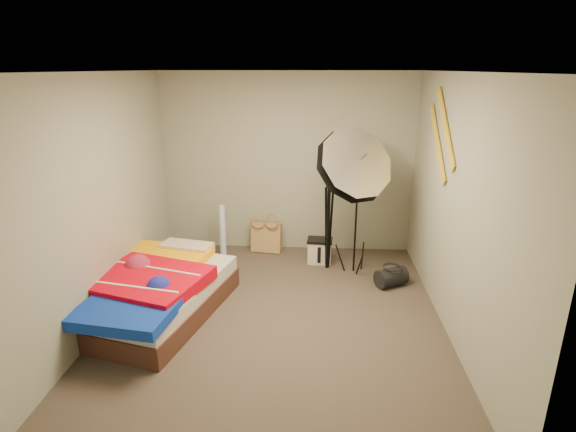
# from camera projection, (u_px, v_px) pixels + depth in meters

# --- Properties ---
(floor) EXTENTS (4.00, 4.00, 0.00)m
(floor) POSITION_uv_depth(u_px,v_px,m) (275.00, 318.00, 4.77)
(floor) COLOR #4E433C
(floor) RESTS_ON ground
(ceiling) EXTENTS (4.00, 4.00, 0.00)m
(ceiling) POSITION_uv_depth(u_px,v_px,m) (272.00, 72.00, 3.99)
(ceiling) COLOR silver
(ceiling) RESTS_ON wall_back
(wall_back) EXTENTS (3.50, 0.00, 3.50)m
(wall_back) POSITION_uv_depth(u_px,v_px,m) (287.00, 164.00, 6.27)
(wall_back) COLOR gray
(wall_back) RESTS_ON floor
(wall_front) EXTENTS (3.50, 0.00, 3.50)m
(wall_front) POSITION_uv_depth(u_px,v_px,m) (240.00, 311.00, 2.48)
(wall_front) COLOR gray
(wall_front) RESTS_ON floor
(wall_left) EXTENTS (0.00, 4.00, 4.00)m
(wall_left) POSITION_uv_depth(u_px,v_px,m) (100.00, 203.00, 4.49)
(wall_left) COLOR gray
(wall_left) RESTS_ON floor
(wall_right) EXTENTS (0.00, 4.00, 4.00)m
(wall_right) POSITION_uv_depth(u_px,v_px,m) (457.00, 209.00, 4.27)
(wall_right) COLOR gray
(wall_right) RESTS_ON floor
(tote_bag) EXTENTS (0.45, 0.24, 0.44)m
(tote_bag) POSITION_uv_depth(u_px,v_px,m) (267.00, 237.00, 6.45)
(tote_bag) COLOR tan
(tote_bag) RESTS_ON floor
(wrapping_roll) EXTENTS (0.12, 0.23, 0.76)m
(wrapping_roll) POSITION_uv_depth(u_px,v_px,m) (223.00, 232.00, 6.18)
(wrapping_roll) COLOR #6E9CDD
(wrapping_roll) RESTS_ON floor
(camera_case) EXTENTS (0.32, 0.24, 0.31)m
(camera_case) POSITION_uv_depth(u_px,v_px,m) (320.00, 252.00, 6.10)
(camera_case) COLOR silver
(camera_case) RESTS_ON floor
(duffel_bag) EXTENTS (0.44, 0.38, 0.23)m
(duffel_bag) POSITION_uv_depth(u_px,v_px,m) (391.00, 277.00, 5.45)
(duffel_bag) COLOR black
(duffel_bag) RESTS_ON floor
(wall_stripe_upper) EXTENTS (0.02, 0.91, 0.78)m
(wall_stripe_upper) POSITION_uv_depth(u_px,v_px,m) (446.00, 127.00, 4.62)
(wall_stripe_upper) COLOR gold
(wall_stripe_upper) RESTS_ON wall_right
(wall_stripe_lower) EXTENTS (0.02, 0.91, 0.78)m
(wall_stripe_lower) POSITION_uv_depth(u_px,v_px,m) (438.00, 143.00, 4.92)
(wall_stripe_lower) COLOR gold
(wall_stripe_lower) RESTS_ON wall_right
(bed) EXTENTS (1.61, 2.09, 0.52)m
(bed) POSITION_uv_depth(u_px,v_px,m) (153.00, 291.00, 4.80)
(bed) COLOR #4B2B21
(bed) RESTS_ON floor
(photo_umbrella) EXTENTS (0.99, 1.02, 1.98)m
(photo_umbrella) POSITION_uv_depth(u_px,v_px,m) (352.00, 167.00, 5.28)
(photo_umbrella) COLOR black
(photo_umbrella) RESTS_ON floor
(camera_tripod) EXTENTS (0.08, 0.08, 1.21)m
(camera_tripod) POSITION_uv_depth(u_px,v_px,m) (329.00, 218.00, 5.77)
(camera_tripod) COLOR black
(camera_tripod) RESTS_ON floor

